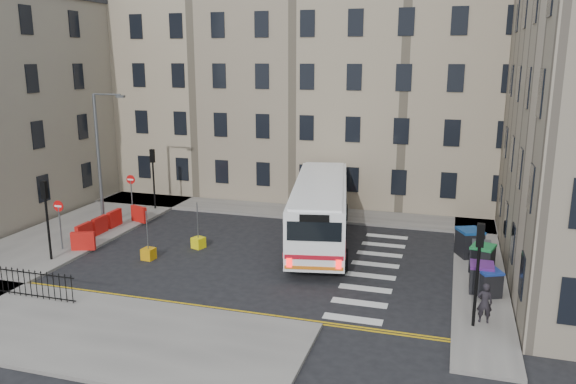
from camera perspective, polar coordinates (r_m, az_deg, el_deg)
The scene contains 22 objects.
ground at distance 29.41m, azimuth 0.95°, elevation -6.85°, with size 120.00×120.00×0.00m, color black.
pavement_north at distance 38.98m, azimuth -4.11°, elevation -1.65°, with size 36.00×3.20×0.15m, color slate.
pavement_east at distance 32.23m, azimuth 18.65°, elevation -5.60°, with size 2.40×26.00×0.15m, color slate.
pavement_west at distance 36.36m, azimuth -20.38°, elevation -3.59°, with size 6.00×22.00×0.15m, color slate.
pavement_sw at distance 24.20m, azimuth -22.63°, elevation -12.38°, with size 20.00×6.00×0.15m, color slate.
terrace_north at distance 44.50m, azimuth -2.32°, elevation 11.39°, with size 38.30×10.80×17.20m.
traffic_light_east at distance 22.32m, azimuth 18.79°, elevation -6.45°, with size 0.28×0.22×4.10m.
traffic_light_nw at distance 39.05m, azimuth -13.55°, elevation 2.25°, with size 0.28×0.22×4.10m.
traffic_light_sw at distance 30.68m, azimuth -23.36°, elevation -1.50°, with size 0.28×0.22×4.10m.
streetlamp at distance 35.62m, azimuth -18.69°, elevation 3.26°, with size 0.50×0.22×8.14m.
no_entry_north at distance 37.80m, azimuth -15.65°, elevation 0.53°, with size 0.60×0.08×3.00m.
no_entry_south at distance 32.30m, azimuth -22.22°, elevation -2.14°, with size 0.60×0.08×3.00m.
roadworks_barriers at distance 34.58m, azimuth -18.08°, elevation -3.27°, with size 1.66×6.26×1.00m.
bus at distance 31.63m, azimuth 3.29°, elevation -1.66°, with size 5.18×12.81×3.40m.
wheelie_bin_a at distance 26.12m, azimuth 19.68°, elevation -8.61°, with size 1.26×1.33×1.16m.
wheelie_bin_b at distance 26.38m, azimuth 19.03°, elevation -8.21°, with size 1.02×1.16×1.27m.
wheelie_bin_c at distance 28.80m, azimuth 19.14°, elevation -6.37°, with size 1.30×1.41×1.29m.
wheelie_bin_d at distance 29.72m, azimuth 19.01°, elevation -5.89°, with size 0.92×1.06×1.16m.
wheelie_bin_e at distance 30.73m, azimuth 17.95°, elevation -4.90°, with size 1.57×1.65×1.44m.
pedestrian at distance 23.42m, azimuth 19.35°, elevation -10.58°, with size 0.59×0.39×1.62m, color black.
bollard_yellow at distance 31.40m, azimuth -9.09°, elevation -5.11°, with size 0.60×0.60×0.60m, color yellow.
bollard_chevron at distance 30.18m, azimuth -13.98°, elevation -6.12°, with size 0.60×0.60×0.60m, color orange.
Camera 1 is at (7.46, -26.56, 10.18)m, focal length 35.00 mm.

